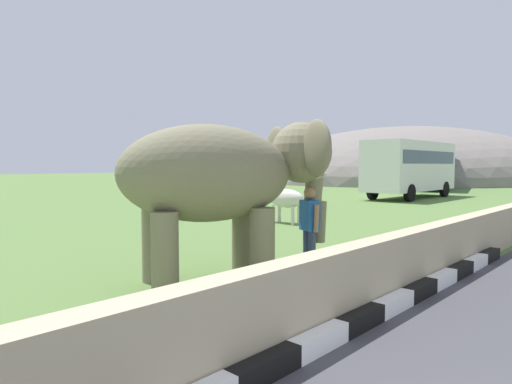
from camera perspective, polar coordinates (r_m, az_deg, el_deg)
The scene contains 8 objects.
barrier_parapet at distance 6.02m, azimuth 11.43°, elevation -11.70°, with size 28.00×0.36×1.00m, color tan.
elephant at distance 7.83m, azimuth -3.76°, elevation 2.13°, with size 4.04×3.21×2.89m.
person_handler at distance 8.51m, azimuth 6.95°, elevation -4.26°, with size 0.39×0.64×1.66m.
bus_white at distance 29.19m, azimuth 19.40°, elevation 3.33°, with size 8.31×2.62×3.50m.
bus_teal at distance 40.08m, azimuth 22.18°, elevation 3.27°, with size 9.30×4.79×3.50m.
bus_red at distance 53.39m, azimuth 27.58°, elevation 3.12°, with size 8.89×3.64×3.50m.
cow_near at distance 15.60m, azimuth 3.77°, elevation -0.91°, with size 0.61×1.88×1.23m.
hill_east at distance 63.43m, azimuth 19.33°, elevation 1.44°, with size 46.16×36.93×14.25m.
Camera 1 is at (-2.94, 0.62, 2.07)m, focal length 30.85 mm.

